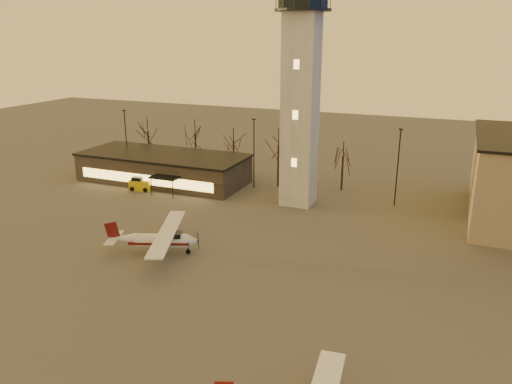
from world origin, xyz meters
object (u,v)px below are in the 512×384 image
at_px(terminal, 164,167).
at_px(control_tower, 301,77).
at_px(cessna_rear, 164,243).
at_px(service_cart, 141,185).

bearing_deg(terminal, control_tower, -5.15).
relative_size(cessna_rear, service_cart, 3.71).
distance_m(terminal, cessna_rear, 26.74).
relative_size(terminal, service_cart, 7.68).
bearing_deg(control_tower, terminal, 174.85).
height_order(control_tower, terminal, control_tower).
height_order(cessna_rear, service_cart, cessna_rear).
bearing_deg(service_cart, control_tower, -0.31).
distance_m(control_tower, service_cart, 27.70).
relative_size(control_tower, cessna_rear, 2.65).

